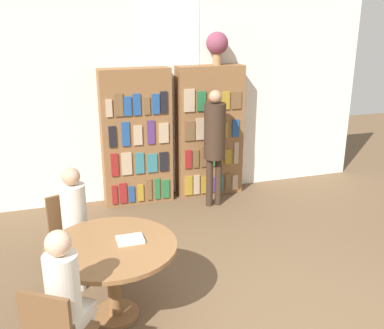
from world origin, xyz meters
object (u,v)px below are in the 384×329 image
Objects in this scene: chair_left_side at (71,231)px; seated_reader_left at (76,219)px; bookshelf_left at (136,138)px; bookshelf_right at (209,132)px; seated_reader_right at (67,295)px; librarian_standing at (215,137)px; flower_vase at (217,44)px; reading_table at (112,257)px.

seated_reader_left is (0.06, -0.17, 0.21)m from chair_left_side.
bookshelf_left and bookshelf_right have the same top height.
chair_left_side is 0.71× the size of seated_reader_right.
bookshelf_left is 1.16× the size of librarian_standing.
flower_vase reaches higher than librarian_standing.
librarian_standing is at bearing -168.61° from chair_left_side.
librarian_standing is (2.04, 1.46, 0.34)m from seated_reader_left.
bookshelf_left is at bearing -179.79° from flower_vase.
seated_reader_right is (-0.42, -0.62, 0.10)m from reading_table.
chair_left_side is 1.51m from seated_reader_right.
bookshelf_left reaches higher than chair_left_side.
reading_table is 0.94× the size of seated_reader_left.
flower_vase is 0.38× the size of seated_reader_left.
seated_reader_right is (-2.41, -3.29, -1.57)m from flower_vase.
flower_vase is 0.40× the size of reading_table.
bookshelf_left reaches higher than seated_reader_right.
seated_reader_left is at bearing 117.00° from seated_reader_right.
bookshelf_right is 4.21× the size of flower_vase.
seated_reader_left is at bearing -138.88° from flower_vase.
flower_vase is at bearing -158.96° from seated_reader_left.
chair_left_side is at bearing 120.15° from seated_reader_right.
seated_reader_right is at bearing 63.00° from seated_reader_left.
bookshelf_right is 1.58× the size of seated_reader_right.
bookshelf_left is 2.23m from seated_reader_left.
chair_left_side is at bearing -90.00° from seated_reader_left.
flower_vase is 0.53× the size of chair_left_side.
flower_vase is 3.43m from chair_left_side.
bookshelf_right is 1.30m from flower_vase.
seated_reader_right is 0.74× the size of librarian_standing.
librarian_standing reaches higher than seated_reader_right.
flower_vase is at bearing -162.28° from chair_left_side.
bookshelf_left is at bearing 154.05° from librarian_standing.
chair_left_side is 0.53× the size of librarian_standing.
flower_vase reaches higher than reading_table.
flower_vase is at bearing 87.65° from seated_reader_right.
seated_reader_right reaches higher than reading_table.
flower_vase is 4.37m from seated_reader_right.
flower_vase reaches higher than seated_reader_right.
seated_reader_left is at bearing -137.56° from bookshelf_right.
seated_reader_left is (-2.25, -1.97, -1.57)m from flower_vase.
bookshelf_left is at bearing 74.10° from reading_table.
bookshelf_right is 2.92m from seated_reader_left.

